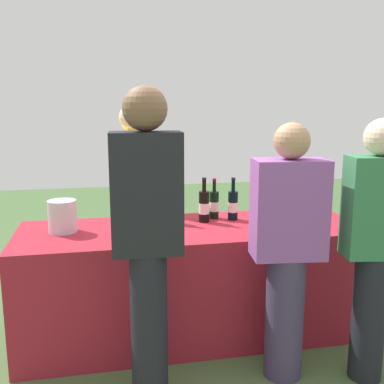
% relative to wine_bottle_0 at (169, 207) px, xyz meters
% --- Properties ---
extents(ground_plane, '(12.00, 12.00, 0.00)m').
position_rel_wine_bottle_0_xyz_m(ground_plane, '(0.14, -0.16, -0.90)').
color(ground_plane, '#476638').
extents(tasting_table, '(2.38, 0.80, 0.79)m').
position_rel_wine_bottle_0_xyz_m(tasting_table, '(0.14, -0.16, -0.51)').
color(tasting_table, maroon).
rests_on(tasting_table, ground_plane).
extents(wine_bottle_0, '(0.08, 0.08, 0.32)m').
position_rel_wine_bottle_0_xyz_m(wine_bottle_0, '(0.00, 0.00, 0.00)').
color(wine_bottle_0, black).
rests_on(wine_bottle_0, tasting_table).
extents(wine_bottle_1, '(0.08, 0.08, 0.33)m').
position_rel_wine_bottle_0_xyz_m(wine_bottle_1, '(0.25, -0.03, 0.01)').
color(wine_bottle_1, black).
rests_on(wine_bottle_1, tasting_table).
extents(wine_bottle_2, '(0.07, 0.07, 0.30)m').
position_rel_wine_bottle_0_xyz_m(wine_bottle_2, '(0.35, 0.05, -0.00)').
color(wine_bottle_2, black).
rests_on(wine_bottle_2, tasting_table).
extents(wine_bottle_3, '(0.07, 0.07, 0.32)m').
position_rel_wine_bottle_0_xyz_m(wine_bottle_3, '(0.47, -0.01, -0.00)').
color(wine_bottle_3, black).
rests_on(wine_bottle_3, tasting_table).
extents(wine_bottle_4, '(0.07, 0.07, 0.30)m').
position_rel_wine_bottle_0_xyz_m(wine_bottle_4, '(0.72, 0.02, -0.01)').
color(wine_bottle_4, black).
rests_on(wine_bottle_4, tasting_table).
extents(wine_bottle_5, '(0.07, 0.07, 0.30)m').
position_rel_wine_bottle_0_xyz_m(wine_bottle_5, '(0.93, 0.03, -0.01)').
color(wine_bottle_5, black).
rests_on(wine_bottle_5, tasting_table).
extents(wine_glass_0, '(0.08, 0.08, 0.15)m').
position_rel_wine_bottle_0_xyz_m(wine_glass_0, '(-0.37, -0.26, -0.01)').
color(wine_glass_0, silver).
rests_on(wine_glass_0, tasting_table).
extents(wine_glass_1, '(0.07, 0.07, 0.13)m').
position_rel_wine_bottle_0_xyz_m(wine_glass_1, '(-0.10, -0.29, -0.02)').
color(wine_glass_1, silver).
rests_on(wine_glass_1, tasting_table).
extents(wine_glass_2, '(0.07, 0.07, 0.14)m').
position_rel_wine_bottle_0_xyz_m(wine_glass_2, '(0.61, -0.22, -0.01)').
color(wine_glass_2, silver).
rests_on(wine_glass_2, tasting_table).
extents(ice_bucket, '(0.19, 0.19, 0.22)m').
position_rel_wine_bottle_0_xyz_m(ice_bucket, '(-0.74, -0.10, -0.00)').
color(ice_bucket, silver).
rests_on(ice_bucket, tasting_table).
extents(server_pouring, '(0.37, 0.22, 1.63)m').
position_rel_wine_bottle_0_xyz_m(server_pouring, '(-0.21, 0.54, -0.00)').
color(server_pouring, black).
rests_on(server_pouring, ground_plane).
extents(guest_0, '(0.38, 0.23, 1.73)m').
position_rel_wine_bottle_0_xyz_m(guest_0, '(-0.24, -0.83, 0.06)').
color(guest_0, black).
rests_on(guest_0, ground_plane).
extents(guest_1, '(0.44, 0.27, 1.54)m').
position_rel_wine_bottle_0_xyz_m(guest_1, '(0.57, -0.79, -0.08)').
color(guest_1, '#3F3351').
rests_on(guest_1, ground_plane).
extents(guest_2, '(0.38, 0.25, 1.56)m').
position_rel_wine_bottle_0_xyz_m(guest_2, '(1.06, -0.91, -0.05)').
color(guest_2, black).
rests_on(guest_2, ground_plane).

